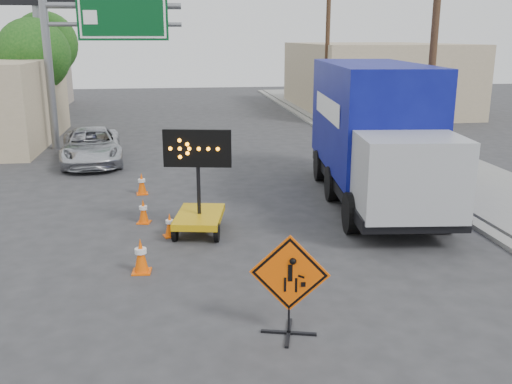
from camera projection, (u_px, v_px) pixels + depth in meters
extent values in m
plane|color=#2D2D30|center=(238.00, 327.00, 10.34)|extent=(100.00, 100.00, 0.00)
cube|color=gray|center=(359.00, 152.00, 25.63)|extent=(0.40, 60.00, 0.12)
cube|color=gray|center=(408.00, 150.00, 25.95)|extent=(4.00, 60.00, 0.15)
cube|color=tan|center=(373.00, 77.00, 40.16)|extent=(10.00, 14.00, 4.60)
cylinder|color=slate|center=(50.00, 75.00, 25.73)|extent=(0.36, 0.36, 6.80)
cylinder|color=slate|center=(113.00, 6.00, 25.35)|extent=(6.00, 0.28, 0.28)
cylinder|color=slate|center=(114.00, 24.00, 25.56)|extent=(6.00, 0.20, 0.20)
cube|color=#043D18|center=(123.00, 17.00, 25.42)|extent=(4.00, 0.10, 2.00)
cube|color=silver|center=(123.00, 17.00, 25.35)|extent=(3.80, 0.01, 1.80)
cylinder|color=slate|center=(40.00, 47.00, 32.79)|extent=(0.44, 0.44, 9.00)
cylinder|color=#472D1E|center=(433.00, 54.00, 19.80)|extent=(0.26, 0.26, 9.00)
cylinder|color=#472D1E|center=(327.00, 47.00, 33.16)|extent=(0.26, 0.26, 9.00)
cylinder|color=#472D1E|center=(39.00, 105.00, 29.81)|extent=(0.28, 0.28, 3.25)
sphere|color=#144313|center=(34.00, 55.00, 29.13)|extent=(3.71, 3.71, 3.71)
cylinder|color=#472D1E|center=(50.00, 88.00, 37.26)|extent=(0.28, 0.28, 3.58)
sphere|color=#144313|center=(45.00, 44.00, 36.51)|extent=(4.10, 4.10, 4.10)
cube|color=black|center=(289.00, 333.00, 10.10)|extent=(0.97, 0.33, 0.04)
cube|color=black|center=(289.00, 333.00, 10.10)|extent=(0.33, 0.97, 0.04)
cylinder|color=black|center=(289.00, 314.00, 10.01)|extent=(0.04, 0.04, 0.77)
cube|color=#F35505|center=(290.00, 274.00, 9.80)|extent=(1.36, 0.40, 1.40)
cube|color=black|center=(290.00, 274.00, 9.80)|extent=(1.26, 0.35, 1.31)
cube|color=#C7980B|center=(199.00, 217.00, 15.22)|extent=(1.53, 2.15, 0.18)
cylinder|color=black|center=(198.00, 176.00, 14.92)|extent=(0.10, 0.10, 2.16)
cube|color=black|center=(197.00, 148.00, 14.73)|extent=(1.75, 0.43, 0.98)
imported|color=silver|center=(92.00, 146.00, 23.50)|extent=(2.97, 5.37, 1.42)
cube|color=black|center=(374.00, 182.00, 17.96)|extent=(3.60, 9.13, 0.33)
cube|color=#080B62|center=(367.00, 116.00, 18.29)|extent=(3.50, 7.15, 3.34)
cube|color=#9EA0A5|center=(424.00, 176.00, 14.28)|extent=(2.76, 2.26, 2.00)
cube|color=#F35505|center=(142.00, 272.00, 12.74)|extent=(0.44, 0.44, 0.03)
cone|color=#F35505|center=(141.00, 255.00, 12.63)|extent=(0.32, 0.32, 0.77)
cylinder|color=silver|center=(141.00, 251.00, 12.61)|extent=(0.26, 0.26, 0.11)
cube|color=#F35505|center=(170.00, 236.00, 15.03)|extent=(0.40, 0.40, 0.03)
cone|color=#F35505|center=(170.00, 224.00, 14.95)|extent=(0.25, 0.25, 0.61)
cylinder|color=silver|center=(170.00, 222.00, 14.93)|extent=(0.21, 0.21, 0.09)
cube|color=#F35505|center=(144.00, 222.00, 16.12)|extent=(0.42, 0.42, 0.03)
cone|color=#F35505|center=(143.00, 210.00, 16.02)|extent=(0.28, 0.28, 0.67)
cylinder|color=silver|center=(143.00, 208.00, 16.00)|extent=(0.23, 0.23, 0.10)
cube|color=#F35505|center=(142.00, 194.00, 19.05)|extent=(0.40, 0.40, 0.03)
cone|color=#F35505|center=(142.00, 183.00, 18.95)|extent=(0.29, 0.29, 0.70)
cylinder|color=silver|center=(142.00, 181.00, 18.93)|extent=(0.24, 0.24, 0.10)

